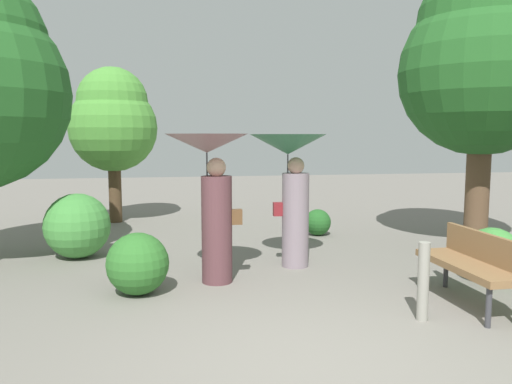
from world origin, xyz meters
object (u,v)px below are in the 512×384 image
person_left (212,182)px  path_marker_post (423,281)px  tree_mid_right (484,57)px  person_right (291,173)px  park_bench (473,261)px  tree_near_left (113,120)px

person_left → path_marker_post: size_ratio=2.34×
tree_mid_right → person_right: bearing=-168.0°
person_left → tree_mid_right: bearing=-67.1°
person_right → park_bench: bearing=-134.4°
path_marker_post → tree_mid_right: bearing=49.4°
person_left → tree_near_left: (-1.72, 5.07, 0.94)m
tree_near_left → path_marker_post: size_ratio=4.11×
person_right → tree_near_left: bearing=40.3°
person_left → tree_mid_right: 5.31m
person_left → path_marker_post: person_left is taller
path_marker_post → tree_near_left: bearing=118.9°
person_right → tree_near_left: tree_near_left is taller
park_bench → tree_near_left: bearing=-145.3°
tree_near_left → tree_mid_right: (6.48, -3.70, 0.98)m
tree_mid_right → path_marker_post: 5.03m
person_right → person_left: bearing=123.8°
person_left → path_marker_post: (2.06, -1.78, -0.92)m
person_left → person_right: person_left is taller
path_marker_post → person_left: bearing=139.1°
park_bench → person_right: bearing=-141.8°
person_left → tree_near_left: size_ratio=0.57×
person_right → tree_mid_right: 4.07m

